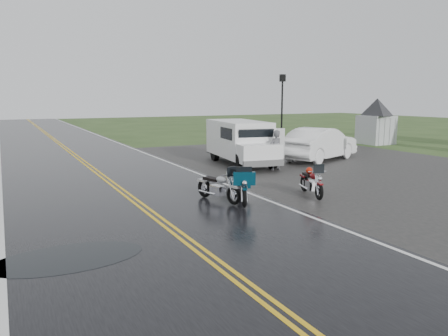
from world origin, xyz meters
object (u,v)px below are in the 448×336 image
at_px(motorcycle_red, 319,185).
at_px(lamp_post_far_right, 282,111).
at_px(person_at_van, 275,151).
at_px(sedan_white, 320,144).
at_px(visitor_center, 377,110).
at_px(motorcycle_teal, 244,189).
at_px(motorcycle_silver, 234,188).
at_px(van_white, 238,147).

distance_m(motorcycle_red, lamp_post_far_right, 14.95).
bearing_deg(person_at_van, lamp_post_far_right, -134.78).
bearing_deg(motorcycle_red, sedan_white, 68.88).
relative_size(visitor_center, motorcycle_teal, 7.74).
height_order(visitor_center, motorcycle_red, visitor_center).
xyz_separation_m(person_at_van, sedan_white, (3.85, 1.60, -0.05)).
height_order(motorcycle_teal, lamp_post_far_right, lamp_post_far_right).
height_order(visitor_center, lamp_post_far_right, visitor_center).
distance_m(motorcycle_red, person_at_van, 6.02).
xyz_separation_m(motorcycle_teal, motorcycle_silver, (-0.13, 0.44, -0.04)).
bearing_deg(visitor_center, van_white, -158.30).
relative_size(motorcycle_silver, person_at_van, 1.08).
relative_size(van_white, lamp_post_far_right, 1.16).
bearing_deg(motorcycle_red, van_white, 103.62).
bearing_deg(motorcycle_silver, van_white, 45.56).
bearing_deg(visitor_center, person_at_van, -153.69).
bearing_deg(motorcycle_red, motorcycle_teal, -167.76).
height_order(motorcycle_silver, sedan_white, sedan_white).
relative_size(motorcycle_silver, van_white, 0.35).
xyz_separation_m(motorcycle_teal, person_at_van, (4.68, 5.35, 0.29)).
relative_size(visitor_center, motorcycle_red, 8.35).
bearing_deg(lamp_post_far_right, van_white, -136.06).
distance_m(van_white, person_at_van, 1.70).
relative_size(motorcycle_red, motorcycle_silver, 0.98).
height_order(visitor_center, van_white, visitor_center).
bearing_deg(van_white, person_at_van, -12.67).
relative_size(visitor_center, motorcycle_silver, 8.23).
xyz_separation_m(visitor_center, motorcycle_silver, (-17.48, -11.19, -1.83)).
relative_size(motorcycle_red, lamp_post_far_right, 0.40).
xyz_separation_m(van_white, sedan_white, (5.44, 1.00, -0.24)).
distance_m(sedan_white, lamp_post_far_right, 6.01).
distance_m(visitor_center, motorcycle_red, 19.07).
xyz_separation_m(visitor_center, van_white, (-14.27, -5.68, -1.31)).
xyz_separation_m(visitor_center, lamp_post_far_right, (-7.38, 0.96, -0.01)).
bearing_deg(visitor_center, motorcycle_silver, -147.39).
xyz_separation_m(motorcycle_red, person_at_van, (2.10, 5.63, 0.34)).
bearing_deg(van_white, visitor_center, 29.59).
bearing_deg(motorcycle_red, motorcycle_silver, -176.46).
bearing_deg(motorcycle_silver, lamp_post_far_right, 36.08).
relative_size(motorcycle_red, van_white, 0.35).
relative_size(motorcycle_teal, van_white, 0.37).
xyz_separation_m(van_white, person_at_van, (1.59, -0.59, -0.19)).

